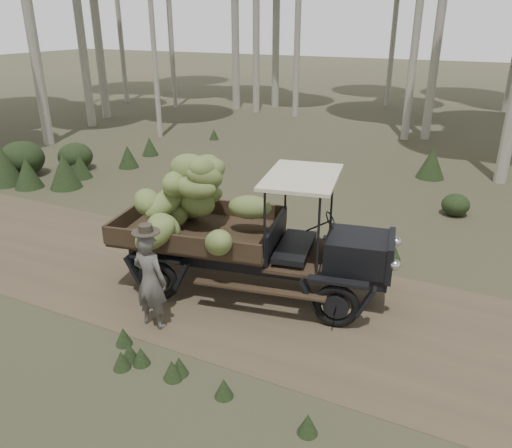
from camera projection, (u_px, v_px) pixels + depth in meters
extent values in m
plane|color=#473D2B|center=(185.00, 280.00, 9.92)|extent=(120.00, 120.00, 0.00)
cube|color=brown|center=(185.00, 280.00, 9.92)|extent=(70.00, 4.00, 0.01)
cube|color=black|center=(356.00, 251.00, 8.73)|extent=(1.21, 1.17, 0.58)
cube|color=black|center=(390.00, 255.00, 8.59)|extent=(0.29, 1.05, 0.65)
cube|color=black|center=(275.00, 237.00, 9.06)|extent=(0.35, 1.46, 0.58)
cube|color=#38281C|center=(200.00, 233.00, 9.47)|extent=(3.22, 2.38, 0.08)
cube|color=#38281C|center=(217.00, 207.00, 10.23)|extent=(2.89, 0.59, 0.33)
cube|color=#38281C|center=(180.00, 244.00, 8.56)|extent=(2.89, 0.59, 0.33)
cube|color=#38281C|center=(130.00, 216.00, 9.76)|extent=(0.40, 1.86, 0.33)
cube|color=beige|center=(302.00, 177.00, 8.50)|extent=(1.50, 1.97, 0.06)
cube|color=black|center=(262.00, 250.00, 9.70)|extent=(4.75, 0.97, 0.19)
cube|color=black|center=(250.00, 269.00, 8.99)|extent=(4.75, 0.97, 0.19)
torus|color=black|center=(347.00, 262.00, 9.78)|extent=(0.81, 0.28, 0.80)
torus|color=black|center=(336.00, 306.00, 8.29)|extent=(0.81, 0.28, 0.80)
torus|color=black|center=(193.00, 243.00, 10.59)|extent=(0.81, 0.28, 0.80)
torus|color=black|center=(158.00, 280.00, 9.10)|extent=(0.81, 0.28, 0.80)
sphere|color=beige|center=(396.00, 242.00, 8.97)|extent=(0.19, 0.19, 0.19)
sphere|color=beige|center=(395.00, 265.00, 8.13)|extent=(0.19, 0.19, 0.19)
ellipsoid|color=olive|center=(187.00, 206.00, 9.96)|extent=(0.87, 0.71, 0.58)
ellipsoid|color=olive|center=(147.00, 202.00, 9.17)|extent=(0.83, 0.78, 0.54)
ellipsoid|color=olive|center=(195.00, 188.00, 8.91)|extent=(0.89, 0.69, 0.51)
ellipsoid|color=olive|center=(202.00, 170.00, 9.14)|extent=(0.73, 1.01, 0.68)
ellipsoid|color=olive|center=(160.00, 208.00, 9.90)|extent=(0.92, 0.99, 0.61)
ellipsoid|color=olive|center=(164.00, 204.00, 9.16)|extent=(0.77, 1.03, 0.70)
ellipsoid|color=olive|center=(186.00, 186.00, 9.14)|extent=(0.87, 0.88, 0.51)
ellipsoid|color=olive|center=(205.00, 177.00, 8.92)|extent=(0.79, 0.95, 0.68)
ellipsoid|color=olive|center=(172.00, 216.00, 9.51)|extent=(0.86, 0.61, 0.69)
ellipsoid|color=olive|center=(250.00, 207.00, 9.16)|extent=(0.91, 0.60, 0.48)
ellipsoid|color=olive|center=(206.00, 182.00, 9.31)|extent=(0.75, 0.66, 0.41)
ellipsoid|color=olive|center=(189.00, 168.00, 9.09)|extent=(0.81, 0.54, 0.57)
ellipsoid|color=olive|center=(177.00, 200.00, 10.24)|extent=(0.72, 0.91, 0.54)
ellipsoid|color=olive|center=(197.00, 202.00, 9.37)|extent=(0.92, 0.66, 0.72)
ellipsoid|color=olive|center=(178.00, 184.00, 9.14)|extent=(0.70, 1.04, 0.68)
ellipsoid|color=olive|center=(207.00, 172.00, 9.03)|extent=(0.68, 0.99, 0.58)
ellipsoid|color=olive|center=(164.00, 229.00, 8.86)|extent=(0.90, 0.67, 0.75)
ellipsoid|color=olive|center=(204.00, 195.00, 9.50)|extent=(0.84, 0.76, 0.45)
ellipsoid|color=olive|center=(190.00, 181.00, 9.41)|extent=(0.65, 1.06, 0.74)
ellipsoid|color=olive|center=(203.00, 170.00, 8.94)|extent=(0.54, 0.89, 0.73)
ellipsoid|color=olive|center=(171.00, 199.00, 10.23)|extent=(0.99, 0.96, 0.77)
ellipsoid|color=olive|center=(155.00, 234.00, 8.55)|extent=(0.93, 0.99, 0.79)
ellipsoid|color=olive|center=(219.00, 243.00, 8.27)|extent=(0.92, 0.91, 0.73)
imported|color=#53514C|center=(150.00, 281.00, 8.16)|extent=(0.63, 0.43, 1.70)
cylinder|color=#342D24|center=(146.00, 232.00, 7.83)|extent=(0.47, 0.47, 0.02)
cylinder|color=#342D24|center=(146.00, 229.00, 7.80)|extent=(0.24, 0.24, 0.14)
ellipsoid|color=#233319|center=(456.00, 205.00, 13.08)|extent=(0.72, 0.72, 0.57)
cone|color=#233319|center=(214.00, 134.00, 21.27)|extent=(0.41, 0.41, 0.46)
cone|color=#233319|center=(64.00, 171.00, 15.11)|extent=(0.96, 0.96, 1.07)
ellipsoid|color=#233319|center=(75.00, 156.00, 16.95)|extent=(1.15, 1.15, 0.92)
cone|color=#233319|center=(80.00, 166.00, 16.11)|extent=(0.70, 0.70, 0.78)
cone|color=#233319|center=(3.00, 165.00, 15.42)|extent=(1.09, 1.09, 1.22)
cone|color=#233319|center=(150.00, 146.00, 18.79)|extent=(0.62, 0.62, 0.69)
cone|color=#233319|center=(432.00, 163.00, 16.07)|extent=(0.91, 0.91, 1.01)
cone|color=#233319|center=(27.00, 173.00, 15.14)|extent=(0.85, 0.85, 0.95)
ellipsoid|color=#233319|center=(22.00, 158.00, 16.28)|extent=(1.41, 1.41, 1.13)
cone|color=#233319|center=(128.00, 156.00, 17.24)|extent=(0.70, 0.70, 0.78)
cone|color=#233319|center=(75.00, 162.00, 16.66)|extent=(0.65, 0.65, 0.72)
cone|color=#233319|center=(224.00, 388.00, 6.82)|extent=(0.27, 0.27, 0.30)
cone|color=#233319|center=(123.00, 336.00, 7.93)|extent=(0.27, 0.27, 0.30)
cone|color=#233319|center=(172.00, 213.00, 12.92)|extent=(0.27, 0.27, 0.30)
cone|color=#233319|center=(171.00, 213.00, 12.90)|extent=(0.27, 0.27, 0.30)
cone|color=#233319|center=(141.00, 356.00, 7.47)|extent=(0.27, 0.27, 0.30)
cone|color=#233319|center=(121.00, 360.00, 7.38)|extent=(0.27, 0.27, 0.30)
cone|color=#233319|center=(173.00, 370.00, 7.15)|extent=(0.27, 0.27, 0.30)
cone|color=#233319|center=(395.00, 253.00, 10.73)|extent=(0.27, 0.27, 0.30)
cone|color=#233319|center=(179.00, 366.00, 7.25)|extent=(0.27, 0.27, 0.30)
cone|color=#233319|center=(130.00, 352.00, 7.56)|extent=(0.27, 0.27, 0.30)
cone|color=#233319|center=(172.00, 369.00, 7.18)|extent=(0.27, 0.27, 0.30)
cone|color=#233319|center=(308.00, 424.00, 6.22)|extent=(0.27, 0.27, 0.30)
cone|color=#233319|center=(124.00, 336.00, 7.92)|extent=(0.27, 0.27, 0.30)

